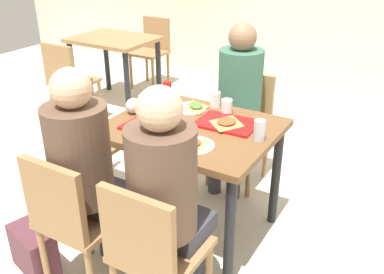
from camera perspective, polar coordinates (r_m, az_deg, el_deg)
ground_plane at (r=2.98m, az=-0.00°, el=-12.17°), size 10.00×10.00×0.02m
main_table at (r=2.62m, az=-0.00°, el=-0.70°), size 1.00×0.82×0.77m
chair_near_left at (r=2.31m, az=-15.78°, el=-10.22°), size 0.40×0.40×0.86m
chair_near_right at (r=2.04m, az=-5.45°, el=-14.82°), size 0.40×0.40×0.86m
chair_far_side at (r=3.33m, az=6.94°, el=2.30°), size 0.40×0.40×0.86m
chair_left_end at (r=3.18m, az=-13.84°, el=0.54°), size 0.40×0.40×0.86m
person_in_red at (r=2.26m, az=-14.04°, el=-3.43°), size 0.32×0.42×1.27m
person_in_brown_jacket at (r=1.98m, az=-3.38°, el=-7.15°), size 0.32×0.42×1.27m
person_far_side at (r=3.12m, az=6.13°, el=5.56°), size 0.32×0.42×1.27m
tray_red_near at (r=2.55m, az=-5.04°, el=1.36°), size 0.36×0.26×0.02m
tray_red_far at (r=2.60m, az=4.72°, el=1.85°), size 0.37×0.27×0.02m
paper_plate_center at (r=2.82m, az=-0.30°, el=3.88°), size 0.22×0.22×0.01m
paper_plate_near_edge at (r=2.33m, az=0.37°, el=-1.13°), size 0.22×0.22×0.01m
pizza_slice_a at (r=2.52m, az=-5.26°, el=1.49°), size 0.25×0.28×0.02m
pizza_slice_b at (r=2.57m, az=4.67°, el=2.01°), size 0.19×0.21×0.02m
pizza_slice_c at (r=2.83m, az=0.52°, el=4.20°), size 0.22×0.23×0.02m
pizza_slice_d at (r=2.32m, az=-0.55°, el=-0.94°), size 0.26×0.27×0.02m
plastic_cup_a at (r=2.85m, az=3.14°, el=5.05°), size 0.07×0.07×0.10m
plastic_cup_b at (r=2.28m, az=-3.91°, el=-0.59°), size 0.07×0.07×0.10m
plastic_cup_c at (r=2.81m, az=-6.43°, el=4.61°), size 0.07×0.07×0.10m
plastic_cup_d at (r=2.73m, az=4.67°, el=4.04°), size 0.07×0.07×0.10m
soda_can at (r=2.40m, az=9.04°, el=0.89°), size 0.07×0.07×0.12m
condiment_bottle at (r=2.88m, az=-3.32°, el=5.93°), size 0.06×0.06×0.16m
foil_bundle at (r=2.76m, az=-7.86°, el=4.16°), size 0.10×0.10×0.10m
handbag at (r=2.74m, az=-20.42°, el=-14.06°), size 0.35×0.24×0.28m
background_table at (r=4.94m, az=-10.37°, el=11.49°), size 0.90×0.70×0.77m
background_chair_near at (r=4.46m, az=-16.32°, el=7.61°), size 0.40×0.40×0.86m
background_chair_far at (r=5.53m, az=-5.30°, el=11.95°), size 0.40×0.40×0.86m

